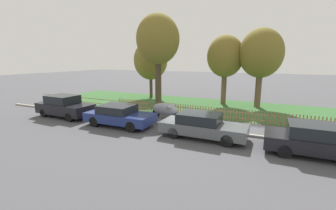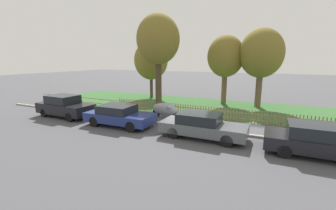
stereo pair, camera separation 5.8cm
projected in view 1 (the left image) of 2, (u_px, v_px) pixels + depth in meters
name	position (u px, v px, depth m)	size (l,w,h in m)	color
ground_plane	(194.00, 129.00, 13.22)	(120.00, 120.00, 0.00)	#4C4C51
kerb_stone	(195.00, 128.00, 13.30)	(33.98, 0.20, 0.12)	#9E998E
grass_strip	(219.00, 108.00, 19.17)	(33.98, 7.88, 0.01)	#33602D
park_fence	(207.00, 112.00, 15.60)	(33.98, 0.05, 0.87)	olive
parked_car_silver_hatchback	(65.00, 106.00, 16.01)	(4.31, 1.90, 1.54)	black
parked_car_black_saloon	(119.00, 115.00, 13.85)	(4.31, 1.96, 1.29)	navy
parked_car_navy_estate	(202.00, 125.00, 11.73)	(4.46, 1.76, 1.30)	#51565B
parked_car_red_compact	(319.00, 140.00, 9.50)	(4.42, 1.94, 1.36)	black
covered_motorcycle	(166.00, 109.00, 15.55)	(2.04, 0.85, 1.08)	black
tree_nearest_kerb	(151.00, 60.00, 23.55)	(3.52, 3.52, 5.97)	#473828
tree_behind_motorcycle	(158.00, 40.00, 18.57)	(3.59, 3.59, 7.75)	#473828
tree_mid_park	(225.00, 57.00, 19.95)	(3.22, 3.22, 6.17)	brown
tree_far_left	(261.00, 54.00, 18.58)	(3.55, 3.55, 6.60)	brown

